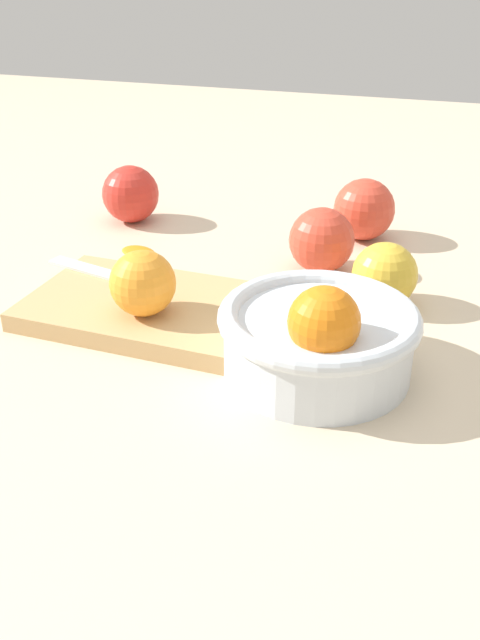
% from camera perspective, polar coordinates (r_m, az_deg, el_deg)
% --- Properties ---
extents(ground_plane, '(2.40, 2.40, 0.00)m').
position_cam_1_polar(ground_plane, '(0.85, 0.63, 2.21)').
color(ground_plane, beige).
extents(bowl, '(0.19, 0.19, 0.11)m').
position_cam_1_polar(bowl, '(0.68, 6.24, -1.32)').
color(bowl, silver).
rests_on(bowl, ground_plane).
extents(cutting_board, '(0.27, 0.18, 0.02)m').
position_cam_1_polar(cutting_board, '(0.80, -7.34, 0.94)').
color(cutting_board, tan).
rests_on(cutting_board, ground_plane).
extents(orange_on_board, '(0.07, 0.07, 0.07)m').
position_cam_1_polar(orange_on_board, '(0.75, -7.72, 2.91)').
color(orange_on_board, orange).
rests_on(orange_on_board, cutting_board).
extents(knife, '(0.15, 0.05, 0.01)m').
position_cam_1_polar(knife, '(0.85, -9.75, 3.57)').
color(knife, silver).
rests_on(knife, cutting_board).
extents(apple_front_left, '(0.08, 0.08, 0.08)m').
position_cam_1_polar(apple_front_left, '(1.01, 9.81, 8.63)').
color(apple_front_left, '#D6422D').
rests_on(apple_front_left, ground_plane).
extents(apple_front_left_2, '(0.08, 0.08, 0.08)m').
position_cam_1_polar(apple_front_left_2, '(0.90, 6.49, 6.30)').
color(apple_front_left_2, '#D6422D').
rests_on(apple_front_left_2, ground_plane).
extents(apple_mid_left, '(0.07, 0.07, 0.07)m').
position_cam_1_polar(apple_mid_left, '(0.82, 11.39, 3.53)').
color(apple_mid_left, gold).
rests_on(apple_mid_left, ground_plane).
extents(apple_front_right, '(0.08, 0.08, 0.08)m').
position_cam_1_polar(apple_front_right, '(1.07, -8.67, 9.83)').
color(apple_front_right, red).
rests_on(apple_front_right, ground_plane).
extents(citrus_peel, '(0.06, 0.05, 0.01)m').
position_cam_1_polar(citrus_peel, '(0.97, -8.07, 5.57)').
color(citrus_peel, orange).
rests_on(citrus_peel, ground_plane).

